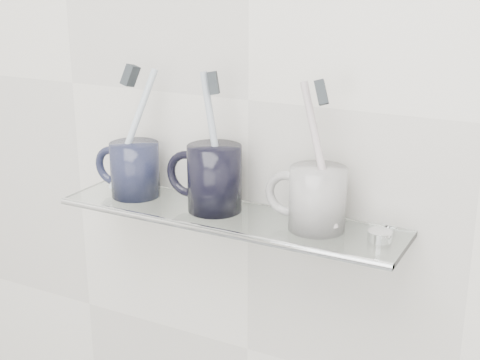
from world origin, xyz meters
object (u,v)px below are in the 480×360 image
Objects in this scene: mug_left at (135,169)px; mug_center at (215,178)px; shelf_glass at (228,216)px; mug_right at (318,199)px.

mug_center reaches higher than mug_left.
shelf_glass is 5.31× the size of mug_center.
shelf_glass is 6.13× the size of mug_left.
mug_center is at bearing 23.19° from mug_left.
mug_left is 0.87× the size of mug_center.
mug_center is at bearing 168.00° from shelf_glass.
mug_center is at bearing 158.27° from mug_right.
mug_left is 0.29m from mug_right.
mug_center is 0.15m from mug_right.
mug_center is 1.12× the size of mug_right.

